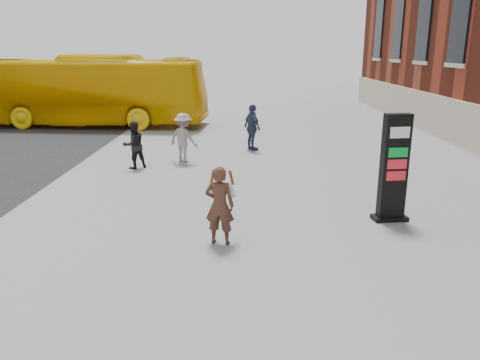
{
  "coord_description": "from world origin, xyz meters",
  "views": [
    {
      "loc": [
        0.72,
        -8.12,
        3.81
      ],
      "look_at": [
        0.61,
        1.69,
        1.06
      ],
      "focal_mm": 35.0,
      "sensor_mm": 36.0,
      "label": 1
    }
  ],
  "objects_px": {
    "pedestrian_a": "(134,145)",
    "pedestrian_c": "(252,128)",
    "bus": "(80,91)",
    "pedestrian_b": "(183,138)",
    "info_pylon": "(394,168)",
    "woman": "(220,204)"
  },
  "relations": [
    {
      "from": "pedestrian_a",
      "to": "pedestrian_c",
      "type": "bearing_deg",
      "value": -177.49
    },
    {
      "from": "bus",
      "to": "pedestrian_a",
      "type": "xyz_separation_m",
      "value": [
        4.75,
        -8.94,
        -1.0
      ]
    },
    {
      "from": "pedestrian_b",
      "to": "info_pylon",
      "type": "bearing_deg",
      "value": 163.93
    },
    {
      "from": "woman",
      "to": "pedestrian_a",
      "type": "height_order",
      "value": "woman"
    },
    {
      "from": "woman",
      "to": "pedestrian_a",
      "type": "bearing_deg",
      "value": -53.39
    },
    {
      "from": "info_pylon",
      "to": "woman",
      "type": "bearing_deg",
      "value": -168.05
    },
    {
      "from": "bus",
      "to": "pedestrian_a",
      "type": "relative_size",
      "value": 8.21
    },
    {
      "from": "woman",
      "to": "bus",
      "type": "relative_size",
      "value": 0.13
    },
    {
      "from": "info_pylon",
      "to": "pedestrian_c",
      "type": "xyz_separation_m",
      "value": [
        -3.07,
        7.69,
        -0.34
      ]
    },
    {
      "from": "info_pylon",
      "to": "pedestrian_b",
      "type": "height_order",
      "value": "info_pylon"
    },
    {
      "from": "info_pylon",
      "to": "pedestrian_c",
      "type": "distance_m",
      "value": 8.29
    },
    {
      "from": "pedestrian_a",
      "to": "pedestrian_c",
      "type": "height_order",
      "value": "pedestrian_c"
    },
    {
      "from": "woman",
      "to": "bus",
      "type": "xyz_separation_m",
      "value": [
        -7.89,
        15.12,
        0.95
      ]
    },
    {
      "from": "bus",
      "to": "pedestrian_c",
      "type": "relative_size",
      "value": 7.16
    },
    {
      "from": "pedestrian_b",
      "to": "pedestrian_c",
      "type": "relative_size",
      "value": 0.96
    },
    {
      "from": "pedestrian_a",
      "to": "info_pylon",
      "type": "bearing_deg",
      "value": 111.6
    },
    {
      "from": "info_pylon",
      "to": "bus",
      "type": "xyz_separation_m",
      "value": [
        -11.74,
        13.74,
        0.55
      ]
    },
    {
      "from": "pedestrian_a",
      "to": "pedestrian_c",
      "type": "relative_size",
      "value": 0.87
    },
    {
      "from": "woman",
      "to": "pedestrian_b",
      "type": "relative_size",
      "value": 0.95
    },
    {
      "from": "woman",
      "to": "pedestrian_c",
      "type": "relative_size",
      "value": 0.91
    },
    {
      "from": "bus",
      "to": "pedestrian_a",
      "type": "bearing_deg",
      "value": -148.12
    },
    {
      "from": "info_pylon",
      "to": "pedestrian_a",
      "type": "bearing_deg",
      "value": 137.69
    }
  ]
}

